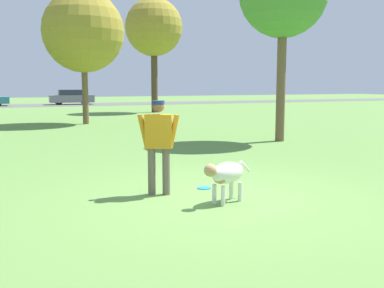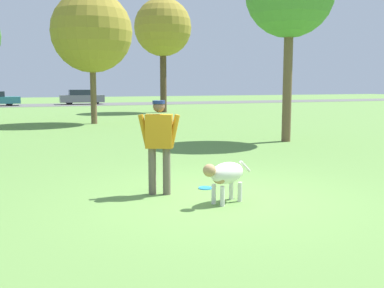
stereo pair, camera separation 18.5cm
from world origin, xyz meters
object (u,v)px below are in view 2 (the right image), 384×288
Objects in this scene: parked_car_grey at (82,97)px; tree_far_right at (163,28)px; tree_mid_center at (92,32)px; frisbee at (205,188)px; dog at (225,174)px; person at (159,139)px.

tree_far_right is at bearing -74.02° from parked_car_grey.
tree_far_right is at bearing 50.81° from tree_mid_center.
tree_mid_center is (0.37, 14.14, 4.22)m from frisbee.
dog is 0.14× the size of tree_far_right.
dog is 36.11m from parked_car_grey.
tree_mid_center is at bearing -113.65° from dog.
person is 1.31m from dog.
dog is at bearing -25.61° from person.
tree_far_right reaches higher than parked_car_grey.
person is at bearing -71.74° from dog.
frisbee is at bearing -91.50° from tree_mid_center.
dog is at bearing -91.81° from tree_mid_center.
tree_far_right is (6.10, 21.17, 5.46)m from frisbee.
tree_mid_center is 21.26m from parked_car_grey.
parked_car_grey is at bearing 83.65° from tree_mid_center.
frisbee is 0.03× the size of tree_far_right.
tree_mid_center is at bearing 88.50° from frisbee.
person is 22.85m from tree_far_right.
tree_far_right reaches higher than tree_mid_center.
person is 35.25m from parked_car_grey.
tree_mid_center reaches higher than parked_car_grey.
dog is 4.12× the size of frisbee.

